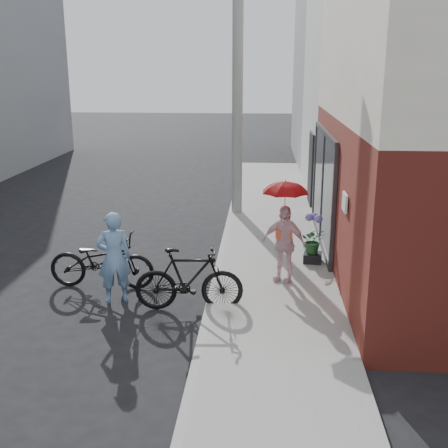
# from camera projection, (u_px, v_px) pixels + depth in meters

# --- Properties ---
(ground) EXTENTS (80.00, 80.00, 0.00)m
(ground) POSITION_uv_depth(u_px,v_px,m) (157.00, 303.00, 9.77)
(ground) COLOR black
(ground) RESTS_ON ground
(sidewalk) EXTENTS (2.20, 24.00, 0.12)m
(sidewalk) POSITION_uv_depth(u_px,v_px,m) (276.00, 264.00, 11.53)
(sidewalk) COLOR gray
(sidewalk) RESTS_ON ground
(curb) EXTENTS (0.12, 24.00, 0.12)m
(curb) POSITION_uv_depth(u_px,v_px,m) (220.00, 263.00, 11.61)
(curb) COLOR #9E9E99
(curb) RESTS_ON ground
(plaster_building) EXTENTS (8.00, 6.00, 7.00)m
(plaster_building) POSITION_uv_depth(u_px,v_px,m) (443.00, 82.00, 16.96)
(plaster_building) COLOR silver
(plaster_building) RESTS_ON ground
(east_building_far) EXTENTS (8.00, 8.00, 7.00)m
(east_building_far) POSITION_uv_depth(u_px,v_px,m) (393.00, 77.00, 23.68)
(east_building_far) COLOR gray
(east_building_far) RESTS_ON ground
(utility_pole) EXTENTS (0.28, 0.28, 7.00)m
(utility_pole) POSITION_uv_depth(u_px,v_px,m) (238.00, 85.00, 14.50)
(utility_pole) COLOR #9E9E99
(utility_pole) RESTS_ON ground
(officer) EXTENTS (0.69, 0.57, 1.62)m
(officer) POSITION_uv_depth(u_px,v_px,m) (114.00, 258.00, 9.64)
(officer) COLOR #729DCB
(officer) RESTS_ON ground
(bike_left) EXTENTS (1.97, 0.72, 1.03)m
(bike_left) POSITION_uv_depth(u_px,v_px,m) (102.00, 261.00, 10.35)
(bike_left) COLOR black
(bike_left) RESTS_ON ground
(bike_right) EXTENTS (1.85, 0.62, 1.09)m
(bike_right) POSITION_uv_depth(u_px,v_px,m) (189.00, 279.00, 9.38)
(bike_right) COLOR black
(bike_right) RESTS_ON ground
(kimono_woman) EXTENTS (0.91, 0.66, 1.44)m
(kimono_woman) POSITION_uv_depth(u_px,v_px,m) (284.00, 243.00, 10.33)
(kimono_woman) COLOR silver
(kimono_woman) RESTS_ON sidewalk
(parasol) EXTENTS (0.82, 0.82, 0.72)m
(parasol) POSITION_uv_depth(u_px,v_px,m) (285.00, 186.00, 10.03)
(parasol) COLOR red
(parasol) RESTS_ON kimono_woman
(planter) EXTENTS (0.41, 0.41, 0.19)m
(planter) POSITION_uv_depth(u_px,v_px,m) (313.00, 257.00, 11.45)
(planter) COLOR black
(planter) RESTS_ON sidewalk
(potted_plant) EXTENTS (0.48, 0.41, 0.53)m
(potted_plant) POSITION_uv_depth(u_px,v_px,m) (313.00, 241.00, 11.35)
(potted_plant) COLOR #225628
(potted_plant) RESTS_ON planter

